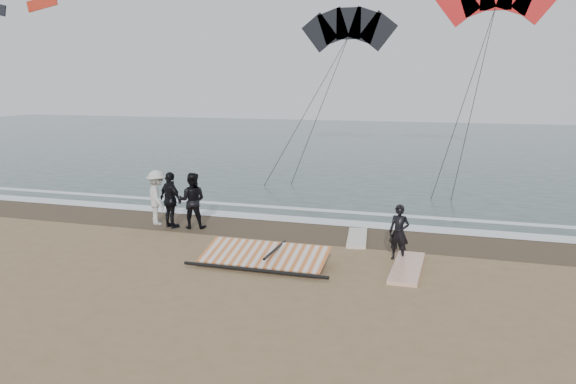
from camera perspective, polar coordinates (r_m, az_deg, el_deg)
name	(u,v)px	position (r m, az deg, el deg)	size (l,w,h in m)	color
ground	(258,274)	(14.60, -3.04, -8.37)	(120.00, 120.00, 0.00)	#8C704C
sea	(400,144)	(46.41, 11.33, 4.81)	(120.00, 54.00, 0.02)	#233838
wet_sand	(305,231)	(18.69, 1.77, -3.99)	(120.00, 2.80, 0.01)	#4C3D2B
foam_near	(316,221)	(20.00, 2.85, -2.94)	(120.00, 0.90, 0.01)	white
foam_far	(327,211)	(21.60, 3.99, -1.90)	(120.00, 0.45, 0.01)	white
man_main	(399,232)	(15.84, 11.21, -4.05)	(0.57, 0.37, 1.56)	black
board_white	(407,268)	(15.26, 12.01, -7.52)	(0.74, 2.63, 0.11)	silver
board_cream	(357,238)	(17.88, 7.04, -4.64)	(0.58, 2.19, 0.09)	silver
trio_cluster	(172,199)	(19.53, -11.73, -0.71)	(2.61, 1.45, 1.92)	black
sail_rig	(264,256)	(15.41, -2.47, -6.55)	(3.96, 1.73, 0.49)	black
kite_red	(496,3)	(35.96, 20.35, 17.57)	(7.56, 6.07, 15.14)	red
kite_dark	(348,32)	(37.99, 6.15, 15.85)	(6.96, 6.35, 14.76)	black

